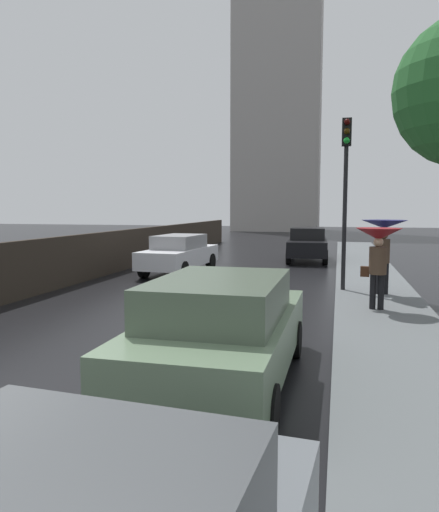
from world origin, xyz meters
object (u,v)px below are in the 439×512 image
car_black_near_kerb (308,244)px  car_white_mid_road (179,253)px  car_green_far_ahead (222,329)px  traffic_light (346,173)px  pedestrian_with_umbrella_far (384,234)px  pedestrian_with_umbrella_near (378,245)px

car_black_near_kerb → car_white_mid_road: 7.05m
car_black_near_kerb → car_white_mid_road: car_black_near_kerb is taller
car_green_far_ahead → traffic_light: size_ratio=0.93×
car_black_near_kerb → traffic_light: traffic_light is taller
car_black_near_kerb → car_white_mid_road: bearing=-131.4°
car_black_near_kerb → pedestrian_with_umbrella_far: bearing=-76.9°
car_green_far_ahead → traffic_light: traffic_light is taller
traffic_light → car_black_near_kerb: bearing=100.2°
car_green_far_ahead → car_black_near_kerb: bearing=89.9°
car_black_near_kerb → pedestrian_with_umbrella_near: bearing=-81.1°
car_white_mid_road → pedestrian_with_umbrella_near: size_ratio=2.41×
traffic_light → car_green_far_ahead: bearing=-102.3°
car_black_near_kerb → car_green_far_ahead: 16.36m
traffic_light → car_white_mid_road: bearing=152.4°
car_green_far_ahead → pedestrian_with_umbrella_far: 7.82m
car_green_far_ahead → pedestrian_with_umbrella_far: (2.72, 7.26, 0.99)m
pedestrian_with_umbrella_far → car_black_near_kerb: bearing=-83.0°
car_black_near_kerb → pedestrian_with_umbrella_near: size_ratio=2.45×
pedestrian_with_umbrella_near → traffic_light: size_ratio=0.39×
car_green_far_ahead → pedestrian_with_umbrella_near: pedestrian_with_umbrella_near is taller
car_white_mid_road → pedestrian_with_umbrella_near: pedestrian_with_umbrella_near is taller
car_green_far_ahead → pedestrian_with_umbrella_near: (2.42, 5.17, 0.83)m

